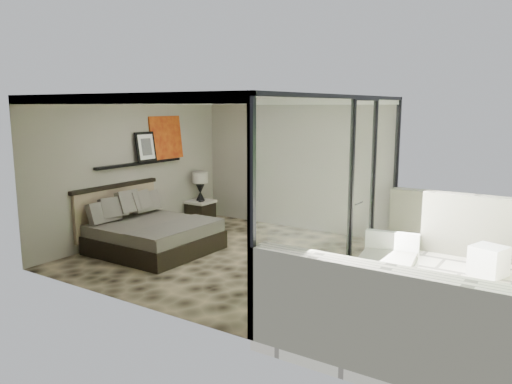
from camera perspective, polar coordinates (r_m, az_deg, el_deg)
The scene contains 14 objects.
floor at distance 9.05m, azimuth -3.57°, elevation -7.13°, with size 5.00×5.00×0.00m, color black.
ceiling at distance 8.66m, azimuth -3.77°, elevation 10.81°, with size 4.50×5.00×0.02m, color silver.
back_wall at distance 10.82m, azimuth 4.34°, elevation 3.23°, with size 4.50×0.02×2.80m, color gray.
left_wall at distance 10.25m, azimuth -13.71°, elevation 2.61°, with size 0.02×5.00×2.80m, color gray.
glass_wall at distance 7.62m, azimuth 9.95°, elevation 0.32°, with size 0.08×5.00×2.80m, color white.
terrace_slab at distance 7.55m, azimuth 20.31°, elevation -11.74°, with size 3.00×5.00×0.12m, color beige.
picture_ledge at distance 10.26m, azimuth -13.09°, elevation 3.20°, with size 0.12×2.20×0.05m, color black.
bed at distance 9.42m, azimuth -11.99°, elevation -4.59°, with size 2.01×1.94×1.11m.
nightstand at distance 11.43m, azimuth -6.39°, elevation -2.15°, with size 0.56×0.56×0.56m, color black.
table_lamp at distance 11.33m, azimuth -6.40°, elevation 1.10°, with size 0.35×0.35×0.64m.
abstract_canvas at distance 10.78m, azimuth -10.24°, elevation 6.15°, with size 0.04×0.90×0.90m, color #B4280F.
framed_print at distance 10.29m, azimuth -12.49°, elevation 5.06°, with size 0.03×0.50×0.60m, color black.
ottoman at distance 8.71m, azimuth 25.05°, elevation -7.14°, with size 0.47×0.47×0.47m, color white.
lounger at distance 7.68m, azimuth 14.30°, elevation -8.96°, with size 1.09×1.80×0.66m.
Camera 1 is at (5.24, -6.90, 2.64)m, focal length 35.00 mm.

